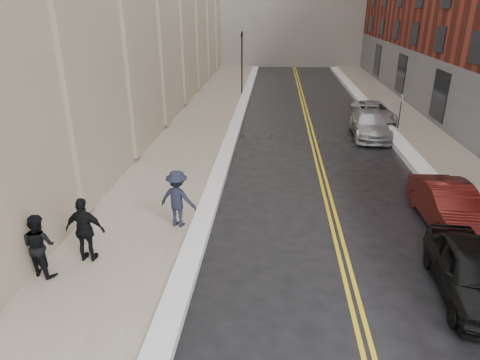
% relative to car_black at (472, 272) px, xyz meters
% --- Properties ---
extents(sidewalk_left, '(4.00, 64.00, 0.15)m').
position_rel_car_black_xyz_m(sidewalk_left, '(-10.07, 12.48, -0.65)').
color(sidewalk_left, gray).
rests_on(sidewalk_left, ground).
extents(sidewalk_right, '(3.00, 64.00, 0.15)m').
position_rel_car_black_xyz_m(sidewalk_right, '(3.43, 12.48, -0.65)').
color(sidewalk_right, gray).
rests_on(sidewalk_right, ground).
extents(lane_stripe_a, '(0.12, 64.00, 0.01)m').
position_rel_car_black_xyz_m(lane_stripe_a, '(-3.19, 12.48, -0.73)').
color(lane_stripe_a, gold).
rests_on(lane_stripe_a, ground).
extents(lane_stripe_b, '(0.12, 64.00, 0.01)m').
position_rel_car_black_xyz_m(lane_stripe_b, '(-2.95, 12.48, -0.73)').
color(lane_stripe_b, gold).
rests_on(lane_stripe_b, ground).
extents(snow_ridge_left, '(0.70, 60.80, 0.26)m').
position_rel_car_black_xyz_m(snow_ridge_left, '(-7.77, 12.48, -0.60)').
color(snow_ridge_left, white).
rests_on(snow_ridge_left, ground).
extents(snow_ridge_right, '(0.85, 60.80, 0.30)m').
position_rel_car_black_xyz_m(snow_ridge_right, '(1.58, 12.48, -0.58)').
color(snow_ridge_right, white).
rests_on(snow_ridge_right, ground).
extents(traffic_signal, '(0.18, 0.15, 5.20)m').
position_rel_car_black_xyz_m(traffic_signal, '(-8.17, 26.48, 2.36)').
color(traffic_signal, black).
rests_on(traffic_signal, ground).
extents(parking_sign_far, '(0.06, 0.35, 2.23)m').
position_rel_car_black_xyz_m(parking_sign_far, '(2.33, 16.48, 0.63)').
color(parking_sign_far, black).
rests_on(parking_sign_far, ground).
extents(car_black, '(2.06, 4.40, 1.46)m').
position_rel_car_black_xyz_m(car_black, '(0.00, 0.00, 0.00)').
color(car_black, black).
rests_on(car_black, ground).
extents(car_maroon, '(1.71, 4.58, 1.49)m').
position_rel_car_black_xyz_m(car_maroon, '(0.85, 4.02, 0.02)').
color(car_maroon, '#400E0B').
rests_on(car_maroon, ground).
extents(car_silver_near, '(2.20, 5.04, 1.44)m').
position_rel_car_black_xyz_m(car_silver_near, '(0.26, 15.04, -0.01)').
color(car_silver_near, '#A2A5AA').
rests_on(car_silver_near, ground).
extents(car_silver_far, '(2.45, 4.72, 1.27)m').
position_rel_car_black_xyz_m(car_silver_far, '(1.23, 18.56, -0.09)').
color(car_silver_far, '#A2A5AB').
rests_on(car_silver_far, ground).
extents(pedestrian_a, '(1.10, 0.99, 1.87)m').
position_rel_car_black_xyz_m(pedestrian_a, '(-11.77, -0.20, 0.36)').
color(pedestrian_a, black).
rests_on(pedestrian_a, sidewalk_left).
extents(pedestrian_b, '(1.44, 1.03, 2.02)m').
position_rel_car_black_xyz_m(pedestrian_b, '(-8.55, 2.98, 0.43)').
color(pedestrian_b, black).
rests_on(pedestrian_b, sidewalk_left).
extents(pedestrian_c, '(1.20, 0.53, 2.02)m').
position_rel_car_black_xyz_m(pedestrian_c, '(-10.78, 0.61, 0.43)').
color(pedestrian_c, black).
rests_on(pedestrian_c, sidewalk_left).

